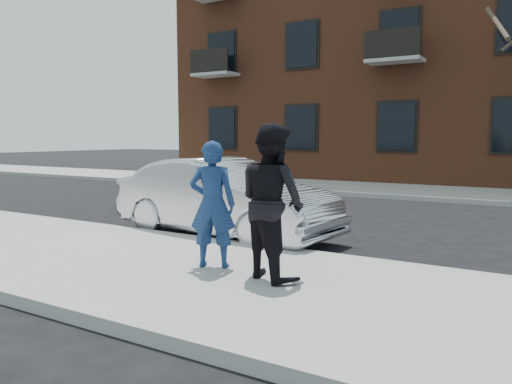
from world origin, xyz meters
The scene contains 9 objects.
ground centered at (0.00, 0.00, 0.00)m, with size 100.00×100.00×0.00m, color black.
near_sidewalk centered at (0.00, -0.25, 0.07)m, with size 50.00×3.50×0.15m, color #999590.
near_curb centered at (0.00, 1.55, 0.07)m, with size 50.00×0.10×0.15m, color #999691.
far_sidewalk centered at (0.00, 11.25, 0.07)m, with size 50.00×3.50×0.15m, color #999590.
far_curb centered at (0.00, 9.45, 0.07)m, with size 50.00×0.10×0.15m, color #999691.
apartment_building centered at (2.00, 18.00, 6.16)m, with size 24.30×10.30×12.30m.
silver_sedan centered at (-0.13, 2.34, 0.72)m, with size 1.53×4.39×1.45m, color silver.
man_hoodie centered at (1.25, 0.06, 0.97)m, with size 0.71×0.60×1.65m.
man_peacoat centered at (2.16, 0.01, 1.08)m, with size 1.11×1.01×1.85m.
Camera 1 is at (5.01, -5.13, 1.84)m, focal length 35.00 mm.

